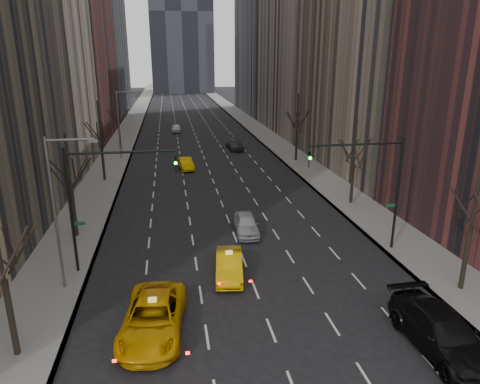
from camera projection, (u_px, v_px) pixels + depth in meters
name	position (u px, v px, depth m)	size (l,w,h in m)	color
sidewalk_left	(129.00, 130.00, 81.82)	(4.50, 320.00, 0.15)	slate
sidewalk_right	(254.00, 127.00, 85.65)	(4.50, 320.00, 0.15)	slate
bld_left_far	(58.00, 2.00, 70.06)	(14.00, 28.00, 44.00)	brown
tree_lw_a	(4.00, 281.00, 18.58)	(3.36, 3.50, 8.28)	black
tree_lw_b	(72.00, 191.00, 31.81)	(3.36, 3.50, 7.82)	black
tree_lw_c	(101.00, 146.00, 46.78)	(3.36, 3.50, 8.74)	black
tree_lw_d	(119.00, 126.00, 63.87)	(3.36, 3.50, 7.36)	black
tree_rw_a	(470.00, 229.00, 24.22)	(3.36, 3.50, 8.28)	black
tree_rw_b	(353.00, 166.00, 39.33)	(3.36, 3.50, 7.82)	black
tree_rw_c	(297.00, 131.00, 56.19)	(3.36, 3.50, 8.74)	black
traffic_mast_left	(97.00, 190.00, 26.08)	(6.69, 0.39, 8.00)	black
traffic_mast_right	(376.00, 177.00, 28.94)	(6.69, 0.39, 8.00)	black
streetlight_near	(60.00, 199.00, 23.89)	(2.83, 0.22, 9.00)	slate
streetlight_far	(121.00, 118.00, 56.85)	(2.83, 0.22, 9.00)	slate
taxi_suv	(153.00, 317.00, 21.16)	(2.91, 6.31, 1.75)	#DB9804
taxi_sedan	(229.00, 265.00, 26.77)	(1.61, 4.63, 1.53)	#E7AF04
silver_sedan_ahead	(246.00, 224.00, 33.40)	(1.79, 4.45, 1.52)	#ADB0B6
parked_suv_black	(442.00, 332.00, 19.93)	(2.61, 6.42, 1.86)	black
far_taxi	(186.00, 164.00, 52.89)	(1.52, 4.36, 1.44)	#ECBC04
far_suv_grey	(235.00, 145.00, 64.46)	(2.05, 5.05, 1.46)	#333338
far_car_white	(176.00, 128.00, 79.59)	(1.74, 4.32, 1.47)	silver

